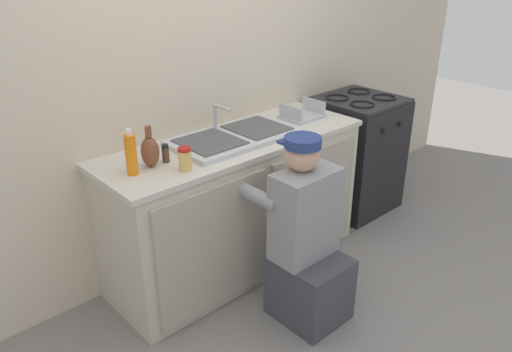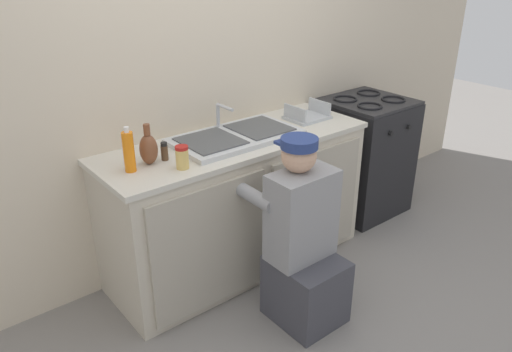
{
  "view_description": "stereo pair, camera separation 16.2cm",
  "coord_description": "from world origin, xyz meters",
  "px_view_note": "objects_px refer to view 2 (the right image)",
  "views": [
    {
      "loc": [
        -1.86,
        -1.95,
        2.01
      ],
      "look_at": [
        0.0,
        0.1,
        0.73
      ],
      "focal_mm": 35.0,
      "sensor_mm": 36.0,
      "label": 1
    },
    {
      "loc": [
        -1.74,
        -2.05,
        2.01
      ],
      "look_at": [
        0.0,
        0.1,
        0.73
      ],
      "focal_mm": 35.0,
      "sensor_mm": 36.0,
      "label": 2
    }
  ],
  "objects_px": {
    "vase_decorative": "(149,149)",
    "spice_bottle_pepper": "(164,151)",
    "soap_bottle_orange": "(129,151)",
    "sink_double_basin": "(236,136)",
    "dish_rack_tray": "(307,115)",
    "plumber_person": "(303,248)",
    "stove_range": "(364,156)",
    "condiment_jar": "(182,157)"
  },
  "relations": [
    {
      "from": "sink_double_basin",
      "to": "plumber_person",
      "type": "relative_size",
      "value": 0.72
    },
    {
      "from": "stove_range",
      "to": "plumber_person",
      "type": "height_order",
      "value": "plumber_person"
    },
    {
      "from": "dish_rack_tray",
      "to": "soap_bottle_orange",
      "type": "bearing_deg",
      "value": -177.96
    },
    {
      "from": "dish_rack_tray",
      "to": "stove_range",
      "type": "bearing_deg",
      "value": -0.97
    },
    {
      "from": "sink_double_basin",
      "to": "soap_bottle_orange",
      "type": "bearing_deg",
      "value": -176.9
    },
    {
      "from": "vase_decorative",
      "to": "condiment_jar",
      "type": "bearing_deg",
      "value": -56.51
    },
    {
      "from": "vase_decorative",
      "to": "dish_rack_tray",
      "type": "xyz_separation_m",
      "value": [
        1.23,
        0.02,
        -0.07
      ]
    },
    {
      "from": "spice_bottle_pepper",
      "to": "vase_decorative",
      "type": "bearing_deg",
      "value": 177.2
    },
    {
      "from": "stove_range",
      "to": "vase_decorative",
      "type": "bearing_deg",
      "value": -179.64
    },
    {
      "from": "soap_bottle_orange",
      "to": "condiment_jar",
      "type": "xyz_separation_m",
      "value": [
        0.24,
        -0.14,
        -0.05
      ]
    },
    {
      "from": "dish_rack_tray",
      "to": "plumber_person",
      "type": "bearing_deg",
      "value": -134.47
    },
    {
      "from": "stove_range",
      "to": "soap_bottle_orange",
      "type": "xyz_separation_m",
      "value": [
        -2.01,
        -0.04,
        0.56
      ]
    },
    {
      "from": "condiment_jar",
      "to": "vase_decorative",
      "type": "height_order",
      "value": "vase_decorative"
    },
    {
      "from": "soap_bottle_orange",
      "to": "vase_decorative",
      "type": "distance_m",
      "value": 0.13
    },
    {
      "from": "dish_rack_tray",
      "to": "vase_decorative",
      "type": "bearing_deg",
      "value": -178.93
    },
    {
      "from": "plumber_person",
      "to": "spice_bottle_pepper",
      "type": "distance_m",
      "value": 0.95
    },
    {
      "from": "stove_range",
      "to": "condiment_jar",
      "type": "height_order",
      "value": "condiment_jar"
    },
    {
      "from": "sink_double_basin",
      "to": "soap_bottle_orange",
      "type": "distance_m",
      "value": 0.74
    },
    {
      "from": "plumber_person",
      "to": "vase_decorative",
      "type": "height_order",
      "value": "vase_decorative"
    },
    {
      "from": "sink_double_basin",
      "to": "vase_decorative",
      "type": "xyz_separation_m",
      "value": [
        -0.6,
        -0.01,
        0.07
      ]
    },
    {
      "from": "stove_range",
      "to": "spice_bottle_pepper",
      "type": "xyz_separation_m",
      "value": [
        -1.79,
        -0.02,
        0.5
      ]
    },
    {
      "from": "plumber_person",
      "to": "soap_bottle_orange",
      "type": "xyz_separation_m",
      "value": [
        -0.7,
        0.63,
        0.57
      ]
    },
    {
      "from": "stove_range",
      "to": "condiment_jar",
      "type": "distance_m",
      "value": 1.85
    },
    {
      "from": "plumber_person",
      "to": "spice_bottle_pepper",
      "type": "xyz_separation_m",
      "value": [
        -0.48,
        0.65,
        0.5
      ]
    },
    {
      "from": "soap_bottle_orange",
      "to": "condiment_jar",
      "type": "distance_m",
      "value": 0.28
    },
    {
      "from": "spice_bottle_pepper",
      "to": "soap_bottle_orange",
      "type": "bearing_deg",
      "value": -174.54
    },
    {
      "from": "soap_bottle_orange",
      "to": "spice_bottle_pepper",
      "type": "height_order",
      "value": "soap_bottle_orange"
    },
    {
      "from": "vase_decorative",
      "to": "spice_bottle_pepper",
      "type": "distance_m",
      "value": 0.1
    },
    {
      "from": "sink_double_basin",
      "to": "stove_range",
      "type": "height_order",
      "value": "sink_double_basin"
    },
    {
      "from": "sink_double_basin",
      "to": "stove_range",
      "type": "relative_size",
      "value": 0.84
    },
    {
      "from": "stove_range",
      "to": "plumber_person",
      "type": "distance_m",
      "value": 1.47
    },
    {
      "from": "plumber_person",
      "to": "soap_bottle_orange",
      "type": "bearing_deg",
      "value": 137.96
    },
    {
      "from": "sink_double_basin",
      "to": "spice_bottle_pepper",
      "type": "relative_size",
      "value": 7.62
    },
    {
      "from": "sink_double_basin",
      "to": "plumber_person",
      "type": "height_order",
      "value": "same"
    },
    {
      "from": "vase_decorative",
      "to": "stove_range",
      "type": "bearing_deg",
      "value": 0.36
    },
    {
      "from": "sink_double_basin",
      "to": "vase_decorative",
      "type": "distance_m",
      "value": 0.61
    },
    {
      "from": "sink_double_basin",
      "to": "spice_bottle_pepper",
      "type": "height_order",
      "value": "sink_double_basin"
    },
    {
      "from": "condiment_jar",
      "to": "stove_range",
      "type": "bearing_deg",
      "value": 5.75
    },
    {
      "from": "soap_bottle_orange",
      "to": "dish_rack_tray",
      "type": "bearing_deg",
      "value": 2.04
    },
    {
      "from": "plumber_person",
      "to": "stove_range",
      "type": "bearing_deg",
      "value": 26.8
    },
    {
      "from": "soap_bottle_orange",
      "to": "vase_decorative",
      "type": "xyz_separation_m",
      "value": [
        0.13,
        0.03,
        -0.02
      ]
    },
    {
      "from": "sink_double_basin",
      "to": "stove_range",
      "type": "xyz_separation_m",
      "value": [
        1.28,
        -0.0,
        -0.46
      ]
    }
  ]
}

